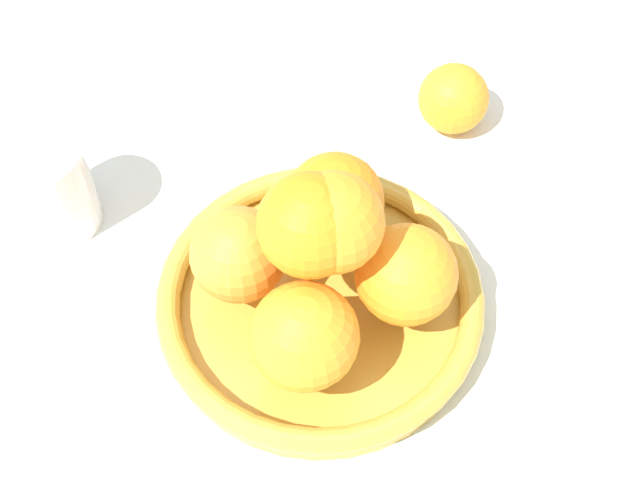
% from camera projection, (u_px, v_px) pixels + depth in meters
% --- Properties ---
extents(ground_plane, '(4.00, 4.00, 0.00)m').
position_uv_depth(ground_plane, '(320.00, 313.00, 0.72)').
color(ground_plane, silver).
extents(fruit_bowl, '(0.26, 0.26, 0.04)m').
position_uv_depth(fruit_bowl, '(320.00, 302.00, 0.71)').
color(fruit_bowl, gold).
rests_on(fruit_bowl, ground_plane).
extents(orange_pile, '(0.19, 0.19, 0.14)m').
position_uv_depth(orange_pile, '(322.00, 254.00, 0.64)').
color(orange_pile, orange).
rests_on(orange_pile, fruit_bowl).
extents(stray_orange, '(0.06, 0.06, 0.06)m').
position_uv_depth(stray_orange, '(453.00, 99.00, 0.81)').
color(stray_orange, orange).
rests_on(stray_orange, ground_plane).
extents(drinking_glass, '(0.07, 0.07, 0.09)m').
position_uv_depth(drinking_glass, '(51.00, 188.00, 0.74)').
color(drinking_glass, white).
rests_on(drinking_glass, ground_plane).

